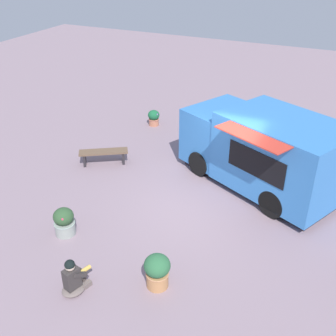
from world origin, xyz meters
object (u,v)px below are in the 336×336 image
(person_customer, at_px, (73,279))
(plaza_bench, at_px, (104,154))
(planter_flowering_near, at_px, (154,117))
(planter_flowering_far, at_px, (64,221))
(planter_flowering_side, at_px, (157,270))
(food_truck, at_px, (263,152))

(person_customer, xyz_separation_m, plaza_bench, (-4.99, -2.44, 0.02))
(person_customer, bearing_deg, planter_flowering_near, -164.51)
(planter_flowering_far, height_order, planter_flowering_side, planter_flowering_side)
(planter_flowering_far, bearing_deg, plaza_bench, -162.89)
(planter_flowering_side, distance_m, plaza_bench, 5.72)
(person_customer, distance_m, plaza_bench, 5.55)
(food_truck, bearing_deg, plaza_bench, -80.00)
(food_truck, bearing_deg, planter_flowering_far, -41.66)
(person_customer, bearing_deg, plaza_bench, -153.96)
(food_truck, height_order, plaza_bench, food_truck)
(planter_flowering_near, distance_m, planter_flowering_far, 7.08)
(person_customer, xyz_separation_m, planter_flowering_side, (-0.87, 1.54, 0.10))
(planter_flowering_far, distance_m, planter_flowering_side, 2.96)
(planter_flowering_far, bearing_deg, food_truck, 138.34)
(food_truck, xyz_separation_m, planter_flowering_side, (4.99, -1.00, -0.68))
(planter_flowering_near, xyz_separation_m, planter_flowering_side, (7.62, 3.89, 0.11))
(planter_flowering_far, bearing_deg, planter_flowering_near, -171.93)
(person_customer, xyz_separation_m, planter_flowering_near, (-8.50, -2.35, -0.01))
(planter_flowering_near, bearing_deg, planter_flowering_far, 8.07)
(planter_flowering_side, xyz_separation_m, plaza_bench, (-4.12, -3.97, -0.08))
(planter_flowering_near, bearing_deg, food_truck, 61.74)
(person_customer, height_order, planter_flowering_side, person_customer)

